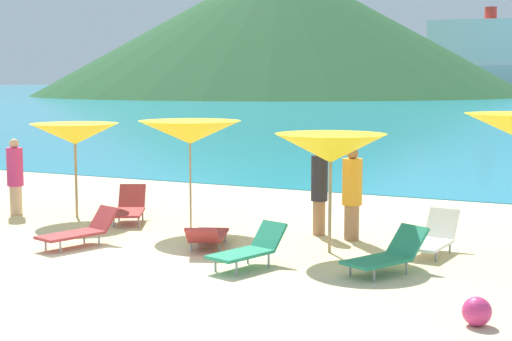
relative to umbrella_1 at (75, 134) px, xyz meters
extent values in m
cube|color=beige|center=(3.13, 6.20, -1.95)|extent=(50.00, 100.00, 0.30)
cone|color=#235128|center=(-52.93, 126.97, 11.28)|extent=(95.01, 95.01, 26.17)
cylinder|color=#9E7F59|center=(0.00, 0.00, -0.84)|extent=(0.06, 0.06, 1.92)
cone|color=yellow|center=(0.00, 0.00, 0.00)|extent=(2.07, 2.07, 0.45)
sphere|color=#9E7F59|center=(0.00, 0.00, 0.15)|extent=(0.07, 0.07, 0.07)
cylinder|color=#9E7F59|center=(2.90, -0.07, -0.78)|extent=(0.04, 0.04, 2.05)
cone|color=yellow|center=(2.90, -0.07, 0.13)|extent=(2.13, 2.13, 0.46)
sphere|color=#9E7F59|center=(2.90, -0.07, 0.27)|extent=(0.07, 0.07, 0.07)
cylinder|color=#9E7F59|center=(6.15, -0.86, -0.84)|extent=(0.06, 0.06, 1.93)
cone|color=yellow|center=(6.15, -0.86, 0.00)|extent=(1.93, 1.93, 0.49)
sphere|color=#9E7F59|center=(6.15, -0.86, 0.15)|extent=(0.07, 0.07, 0.07)
cube|color=#268C66|center=(7.35, -2.04, -1.58)|extent=(0.96, 1.18, 0.05)
cube|color=#268C66|center=(7.65, -1.41, -1.36)|extent=(0.67, 0.61, 0.47)
cylinder|color=gray|center=(7.00, -2.22, -1.70)|extent=(0.04, 0.04, 0.20)
cylinder|color=gray|center=(7.44, -2.43, -1.70)|extent=(0.04, 0.04, 0.20)
cylinder|color=gray|center=(7.30, -1.57, -1.70)|extent=(0.04, 0.04, 0.20)
cylinder|color=gray|center=(7.75, -1.78, -1.70)|extent=(0.04, 0.04, 0.20)
cube|color=#A53333|center=(1.92, -2.55, -1.56)|extent=(0.84, 1.25, 0.05)
cube|color=#A53333|center=(2.13, -1.86, -1.37)|extent=(0.58, 0.46, 0.43)
cylinder|color=gray|center=(1.60, -2.83, -1.70)|extent=(0.04, 0.04, 0.21)
cylinder|color=gray|center=(2.04, -2.96, -1.70)|extent=(0.04, 0.04, 0.21)
cylinder|color=gray|center=(1.83, -2.06, -1.70)|extent=(0.04, 0.04, 0.21)
cylinder|color=gray|center=(2.27, -2.19, -1.70)|extent=(0.04, 0.04, 0.21)
cube|color=#268C66|center=(5.34, -2.64, -1.55)|extent=(0.81, 1.15, 0.05)
cube|color=#268C66|center=(5.53, -1.99, -1.35)|extent=(0.59, 0.48, 0.42)
cylinder|color=gray|center=(5.03, -2.88, -1.69)|extent=(0.04, 0.04, 0.23)
cylinder|color=gray|center=(5.47, -3.01, -1.69)|extent=(0.04, 0.04, 0.23)
cylinder|color=gray|center=(5.24, -2.18, -1.69)|extent=(0.04, 0.04, 0.23)
cylinder|color=gray|center=(5.67, -2.31, -1.69)|extent=(0.04, 0.04, 0.23)
cube|color=#A53333|center=(1.49, -0.21, -1.56)|extent=(1.03, 1.23, 0.05)
cube|color=#A53333|center=(1.15, 0.43, -1.33)|extent=(0.68, 0.63, 0.49)
cylinder|color=gray|center=(1.43, -0.62, -1.69)|extent=(0.04, 0.04, 0.22)
cylinder|color=gray|center=(1.87, -0.38, -1.69)|extent=(0.04, 0.04, 0.22)
cylinder|color=gray|center=(1.07, 0.05, -1.69)|extent=(0.04, 0.04, 0.22)
cylinder|color=gray|center=(1.51, 0.28, -1.69)|extent=(0.04, 0.04, 0.22)
cube|color=#A53333|center=(4.02, -1.30, -1.60)|extent=(0.96, 1.30, 0.05)
cube|color=#A53333|center=(4.30, -2.03, -1.46)|extent=(0.66, 0.58, 0.33)
cylinder|color=gray|center=(4.12, -0.87, -1.72)|extent=(0.04, 0.04, 0.17)
cylinder|color=gray|center=(3.66, -1.04, -1.72)|extent=(0.04, 0.04, 0.17)
cylinder|color=gray|center=(4.41, -1.64, -1.72)|extent=(0.04, 0.04, 0.17)
cylinder|color=gray|center=(3.96, -1.81, -1.72)|extent=(0.04, 0.04, 0.17)
cube|color=white|center=(7.74, -0.38, -1.60)|extent=(0.65, 1.10, 0.05)
cube|color=white|center=(7.80, 0.30, -1.36)|extent=(0.56, 0.41, 0.52)
cylinder|color=gray|center=(7.48, -0.68, -1.72)|extent=(0.04, 0.04, 0.17)
cylinder|color=gray|center=(7.95, -0.73, -1.72)|extent=(0.04, 0.04, 0.17)
cylinder|color=gray|center=(7.54, 0.05, -1.72)|extent=(0.04, 0.04, 0.17)
cylinder|color=gray|center=(8.01, 0.01, -1.72)|extent=(0.04, 0.04, 0.17)
cylinder|color=#A3704C|center=(5.42, 0.49, -1.47)|extent=(0.24, 0.24, 0.66)
cylinder|color=#26262D|center=(5.42, 0.49, -0.71)|extent=(0.32, 0.32, 0.86)
sphere|color=#A3704C|center=(5.42, 0.49, -0.18)|extent=(0.22, 0.22, 0.22)
cylinder|color=#DBAA84|center=(-1.40, -0.34, -1.48)|extent=(0.26, 0.26, 0.64)
cylinder|color=#D83372|center=(-1.40, -0.34, -0.74)|extent=(0.35, 0.35, 0.84)
sphere|color=#DBAA84|center=(-1.40, -0.34, -0.23)|extent=(0.21, 0.21, 0.21)
cylinder|color=#A3704C|center=(6.13, 0.32, -1.47)|extent=(0.28, 0.28, 0.66)
cylinder|color=orange|center=(6.13, 0.32, -0.71)|extent=(0.37, 0.37, 0.86)
sphere|color=#A3704C|center=(6.13, 0.32, -0.19)|extent=(0.21, 0.21, 0.21)
sphere|color=#D83372|center=(9.17, -3.85, -1.62)|extent=(0.36, 0.36, 0.36)
cylinder|color=red|center=(-22.82, 185.34, 17.30)|extent=(2.90, 2.90, 3.00)
camera|label=1|loc=(10.80, -13.21, 1.15)|focal=54.70mm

